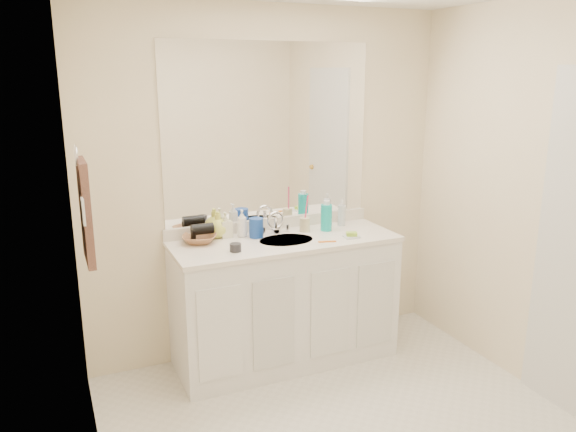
{
  "coord_description": "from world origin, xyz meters",
  "views": [
    {
      "loc": [
        -1.43,
        -2.26,
        1.96
      ],
      "look_at": [
        0.0,
        0.97,
        1.05
      ],
      "focal_mm": 35.0,
      "sensor_mm": 36.0,
      "label": 1
    }
  ],
  "objects": [
    {
      "name": "clear_pump_bottle",
      "position": [
        0.51,
        1.17,
        0.95
      ],
      "size": [
        0.06,
        0.06,
        0.15
      ],
      "primitive_type": "cylinder",
      "rotation": [
        0.0,
        0.0,
        0.15
      ],
      "color": "silver",
      "rests_on": "countertop"
    },
    {
      "name": "faucet",
      "position": [
        0.0,
        1.18,
        0.94
      ],
      "size": [
        0.02,
        0.02,
        0.11
      ],
      "primitive_type": "cylinder",
      "color": "silver",
      "rests_on": "countertop"
    },
    {
      "name": "green_soap",
      "position": [
        0.42,
        0.87,
        0.9
      ],
      "size": [
        0.09,
        0.07,
        0.03
      ],
      "primitive_type": "cube",
      "rotation": [
        0.0,
        0.0,
        -0.39
      ],
      "color": "#8DBF2E",
      "rests_on": "soap_dish"
    },
    {
      "name": "wall_back",
      "position": [
        0.0,
        1.3,
        1.2
      ],
      "size": [
        2.6,
        0.02,
        2.4
      ],
      "primitive_type": "cube",
      "color": "#F9E8C3",
      "rests_on": "floor"
    },
    {
      "name": "wicker_basket",
      "position": [
        -0.54,
        1.17,
        0.91
      ],
      "size": [
        0.29,
        0.29,
        0.05
      ],
      "primitive_type": "imported",
      "rotation": [
        0.0,
        0.0,
        -0.37
      ],
      "color": "#915C3A",
      "rests_on": "countertop"
    },
    {
      "name": "mouthwash_bottle",
      "position": [
        0.35,
        1.1,
        0.97
      ],
      "size": [
        0.08,
        0.08,
        0.19
      ],
      "primitive_type": "cylinder",
      "rotation": [
        0.0,
        0.0,
        0.04
      ],
      "color": "#0EB1AB",
      "rests_on": "countertop"
    },
    {
      "name": "sink_basin",
      "position": [
        0.0,
        1.0,
        0.87
      ],
      "size": [
        0.37,
        0.37,
        0.02
      ],
      "primitive_type": "cylinder",
      "color": "beige",
      "rests_on": "countertop"
    },
    {
      "name": "vanity_cabinet",
      "position": [
        0.0,
        1.02,
        0.42
      ],
      "size": [
        1.5,
        0.55,
        0.85
      ],
      "primitive_type": "cube",
      "color": "white",
      "rests_on": "floor"
    },
    {
      "name": "hair_dryer",
      "position": [
        -0.52,
        1.17,
        0.97
      ],
      "size": [
        0.14,
        0.07,
        0.07
      ],
      "primitive_type": "cylinder",
      "rotation": [
        0.0,
        1.57,
        0.01
      ],
      "color": "black",
      "rests_on": "wicker_basket"
    },
    {
      "name": "soap_dish",
      "position": [
        0.42,
        0.87,
        0.89
      ],
      "size": [
        0.12,
        0.1,
        0.01
      ],
      "primitive_type": "cube",
      "rotation": [
        0.0,
        0.0,
        -0.16
      ],
      "color": "silver",
      "rests_on": "countertop"
    },
    {
      "name": "wall_left",
      "position": [
        -1.3,
        0.0,
        1.2
      ],
      "size": [
        0.02,
        2.6,
        2.4
      ],
      "primitive_type": "cube",
      "color": "#F9E8C3",
      "rests_on": "floor"
    },
    {
      "name": "soap_bottle_yellow",
      "position": [
        -0.39,
        1.25,
        0.97
      ],
      "size": [
        0.15,
        0.15,
        0.18
      ],
      "primitive_type": "imported",
      "rotation": [
        0.0,
        0.0,
        0.1
      ],
      "color": "#E0E659",
      "rests_on": "countertop"
    },
    {
      "name": "soap_bottle_cream",
      "position": [
        -0.35,
        1.23,
        0.97
      ],
      "size": [
        0.08,
        0.09,
        0.17
      ],
      "primitive_type": "imported",
      "rotation": [
        0.0,
        0.0,
        0.09
      ],
      "color": "beige",
      "rests_on": "countertop"
    },
    {
      "name": "countertop",
      "position": [
        0.0,
        1.02,
        0.86
      ],
      "size": [
        1.52,
        0.57,
        0.03
      ],
      "primitive_type": "cube",
      "color": "white",
      "rests_on": "vanity_cabinet"
    },
    {
      "name": "switch_plate",
      "position": [
        -1.27,
        0.57,
        1.3
      ],
      "size": [
        0.01,
        0.08,
        0.13
      ],
      "primitive_type": "cube",
      "color": "white",
      "rests_on": "wall_left"
    },
    {
      "name": "soap_bottle_white",
      "position": [
        -0.24,
        1.2,
        0.97
      ],
      "size": [
        0.08,
        0.08,
        0.18
      ],
      "primitive_type": "imported",
      "rotation": [
        0.0,
        0.0,
        -0.14
      ],
      "color": "white",
      "rests_on": "countertop"
    },
    {
      "name": "towel_ring",
      "position": [
        -1.27,
        0.77,
        1.55
      ],
      "size": [
        0.01,
        0.11,
        0.11
      ],
      "primitive_type": "torus",
      "rotation": [
        0.0,
        1.57,
        0.0
      ],
      "color": "silver",
      "rests_on": "wall_left"
    },
    {
      "name": "dark_jar",
      "position": [
        -0.39,
        0.9,
        0.91
      ],
      "size": [
        0.08,
        0.08,
        0.05
      ],
      "primitive_type": "cylinder",
      "rotation": [
        0.0,
        0.0,
        -0.17
      ],
      "color": "#232328",
      "rests_on": "countertop"
    },
    {
      "name": "tan_cup",
      "position": [
        0.2,
        1.14,
        0.93
      ],
      "size": [
        0.08,
        0.08,
        0.1
      ],
      "primitive_type": "cylinder",
      "rotation": [
        0.0,
        0.0,
        0.09
      ],
      "color": "beige",
      "rests_on": "countertop"
    },
    {
      "name": "hand_towel",
      "position": [
        -1.25,
        0.77,
        1.25
      ],
      "size": [
        0.04,
        0.32,
        0.55
      ],
      "primitive_type": "cube",
      "color": "#452C25",
      "rests_on": "towel_ring"
    },
    {
      "name": "wall_right",
      "position": [
        1.3,
        0.0,
        1.2
      ],
      "size": [
        0.02,
        2.6,
        2.4
      ],
      "primitive_type": "cube",
      "color": "#F9E8C3",
      "rests_on": "floor"
    },
    {
      "name": "blue_mug",
      "position": [
        -0.16,
        1.14,
        0.95
      ],
      "size": [
        0.12,
        0.12,
        0.13
      ],
      "primitive_type": "cylinder",
      "rotation": [
        0.0,
        0.0,
        0.31
      ],
      "color": "#1741A2",
      "rests_on": "countertop"
    },
    {
      "name": "mirror",
      "position": [
        0.0,
        1.29,
        1.56
      ],
      "size": [
        1.48,
        0.01,
        1.2
      ],
      "primitive_type": "cube",
      "color": "white",
      "rests_on": "wall_back"
    },
    {
      "name": "toothbrush",
      "position": [
        0.21,
        1.14,
        1.03
      ],
      "size": [
        0.03,
        0.04,
        0.22
      ],
      "primitive_type": "cylinder",
      "rotation": [
        0.14,
        0.0,
        0.42
      ],
      "color": "#EB3E6E",
      "rests_on": "tan_cup"
    },
    {
      "name": "orange_comb",
      "position": [
        0.23,
        0.85,
        0.88
      ],
      "size": [
        0.12,
        0.06,
        0.0
      ],
      "primitive_type": "cube",
      "rotation": [
        0.0,
        0.0,
        -0.27
      ],
      "color": "orange",
      "rests_on": "countertop"
    },
    {
      "name": "backsplash",
      "position": [
        0.0,
        1.29,
        0.92
      ],
      "size": [
        1.52,
        0.03,
        0.08
      ],
      "primitive_type": "cube",
      "color": "silver",
      "rests_on": "countertop"
    }
  ]
}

